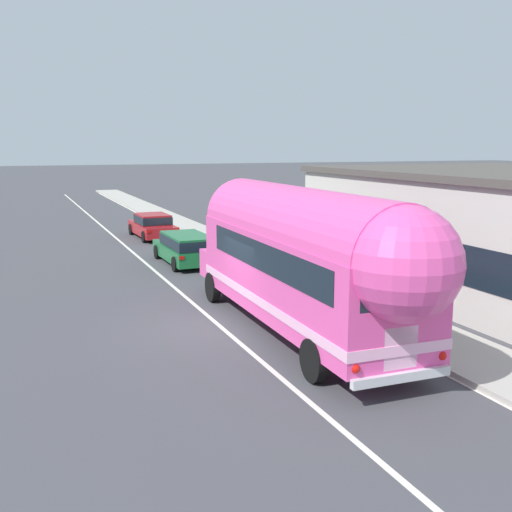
{
  "coord_description": "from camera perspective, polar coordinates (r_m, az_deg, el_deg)",
  "views": [
    {
      "loc": [
        -5.46,
        -16.26,
        5.24
      ],
      "look_at": [
        1.68,
        1.42,
        1.75
      ],
      "focal_mm": 42.77,
      "sensor_mm": 36.0,
      "label": 1
    }
  ],
  "objects": [
    {
      "name": "car_second",
      "position": [
        35.27,
        -9.65,
        2.89
      ],
      "size": [
        2.06,
        4.75,
        1.37
      ],
      "color": "#A5191E",
      "rests_on": "ground"
    },
    {
      "name": "ground_plane",
      "position": [
        17.93,
        -3.3,
        -6.65
      ],
      "size": [
        300.0,
        300.0,
        0.0
      ],
      "primitive_type": "plane",
      "color": "#424247"
    },
    {
      "name": "painted_bus",
      "position": [
        16.37,
        4.74,
        -0.02
      ],
      "size": [
        2.72,
        12.18,
        4.12
      ],
      "color": "#EA4C9E",
      "rests_on": "ground"
    },
    {
      "name": "car_lead",
      "position": [
        27.16,
        -6.55,
        0.87
      ],
      "size": [
        2.0,
        4.65,
        1.37
      ],
      "color": "#196633",
      "rests_on": "ground"
    },
    {
      "name": "sidewalk_slab",
      "position": [
        28.68,
        -0.57,
        -0.02
      ],
      "size": [
        2.41,
        90.0,
        0.15
      ],
      "primitive_type": "cube",
      "color": "#ADA89E",
      "rests_on": "ground"
    },
    {
      "name": "lane_markings",
      "position": [
        29.61,
        -7.7,
        0.08
      ],
      "size": [
        3.76,
        80.0,
        0.01
      ],
      "color": "silver",
      "rests_on": "ground"
    }
  ]
}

